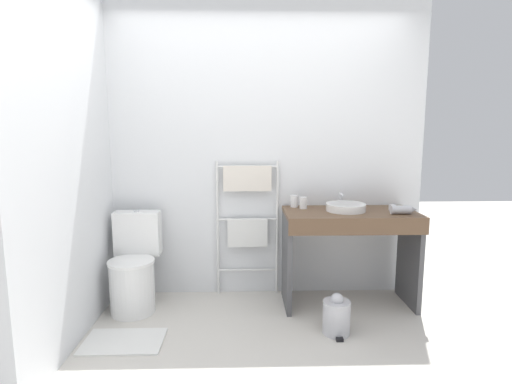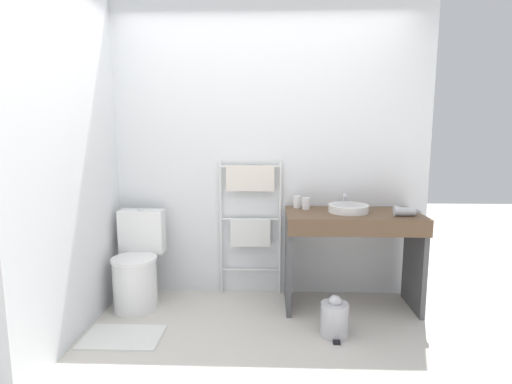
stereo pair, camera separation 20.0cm
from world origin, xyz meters
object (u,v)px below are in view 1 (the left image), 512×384
Objects in this scene: cup_near_edge at (303,203)px; hair_dryer at (402,209)px; toilet at (134,271)px; sink_basin at (346,207)px; towel_radiator at (247,210)px; trash_bin at (336,316)px; cup_near_wall at (294,201)px.

hair_dryer is (0.77, -0.24, -0.01)m from cup_near_edge.
toilet is 1.85m from sink_basin.
sink_basin is (1.78, 0.06, 0.52)m from toilet.
towel_radiator reaches higher than trash_bin.
toilet is 1.68m from trash_bin.
hair_dryer is (0.84, -0.31, -0.02)m from cup_near_wall.
hair_dryer is (1.25, -0.36, 0.07)m from towel_radiator.
hair_dryer reaches higher than trash_bin.
sink_basin is 0.45m from hair_dryer.
towel_radiator reaches higher than sink_basin.
trash_bin is at bearing -48.88° from towel_radiator.
sink_basin is 1.06× the size of trash_bin.
trash_bin is at bearing -71.30° from cup_near_wall.
cup_near_edge reaches higher than toilet.
sink_basin is 0.36m from cup_near_edge.
cup_near_edge reaches higher than sink_basin.
cup_near_edge is at bearing 6.73° from toilet.
toilet is 1.49m from cup_near_wall.
cup_near_edge reaches higher than hair_dryer.
trash_bin is (0.65, -0.75, -0.65)m from towel_radiator.
cup_near_wall reaches higher than trash_bin.
cup_near_wall is 0.48× the size of hair_dryer.
toilet is at bearing -173.27° from cup_near_edge.
towel_radiator is at bearing 173.94° from cup_near_wall.
hair_dryer is at bearing -17.61° from cup_near_edge.
trash_bin is (-0.60, -0.39, -0.72)m from hair_dryer.
cup_near_wall is 0.10m from cup_near_edge.
towel_radiator is at bearing 164.10° from hair_dryer.
sink_basin is 0.90m from trash_bin.
cup_near_wall reaches higher than hair_dryer.
towel_radiator is 5.68× the size of hair_dryer.
sink_basin is 0.45m from cup_near_wall.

